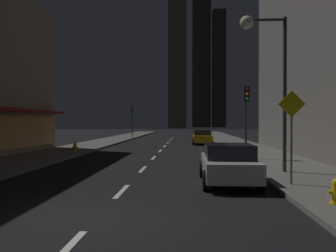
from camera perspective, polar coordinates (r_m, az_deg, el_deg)
The scene contains 15 objects.
ground_plane at distance 39.91m, azimuth 0.21°, elevation -2.65°, with size 78.00×136.00×0.10m, color black.
sidewalk_right at distance 40.14m, azimuth 10.25°, elevation -2.46°, with size 4.00×76.00×0.15m, color #605E59.
sidewalk_left at distance 40.87m, azimuth -9.65°, elevation -2.40°, with size 4.00×76.00×0.15m, color #605E59.
lane_marking_center at distance 26.76m, azimuth -1.30°, elevation -4.15°, with size 0.16×43.80×0.01m.
skyscraper_distant_tall at distance 129.26m, azimuth 1.58°, elevation 12.69°, with size 6.59×6.18×58.45m, color #615C48.
skyscraper_distant_mid at distance 154.56m, azimuth 5.52°, elevation 14.04°, with size 7.93×7.96×76.13m, color #2F2C23.
skyscraper_distant_short at distance 153.69m, azimuth 8.41°, elevation 9.24°, with size 5.63×7.64×50.46m, color #333026.
car_parked_near at distance 12.77m, azimuth 9.96°, elevation -6.11°, with size 1.98×4.24×1.45m.
car_parked_far at distance 34.85m, azimuth 5.69°, elevation -1.83°, with size 1.98×4.24×1.45m.
fire_hydrant_yellow_near at distance 9.90m, azimuth 26.07°, elevation -9.81°, with size 0.42×0.30×0.65m.
fire_hydrant_far_left at distance 25.47m, azimuth -15.13°, elevation -3.40°, with size 0.42×0.30×0.65m.
traffic_light_near_right at distance 20.36m, azimuth 12.84°, elevation 3.31°, with size 0.32×0.48×4.20m.
traffic_light_far_left at distance 47.50m, azimuth -5.98°, elevation 1.79°, with size 0.32×0.48×4.20m.
street_lamp_right at distance 15.36m, azimuth 15.77°, elevation 11.22°, with size 1.96×0.56×6.58m.
pedestrian_crossing_sign at distance 12.27m, azimuth 19.75°, elevation -0.44°, with size 0.91×0.08×3.15m.
Camera 1 is at (2.12, -7.78, 2.24)m, focal length 36.85 mm.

